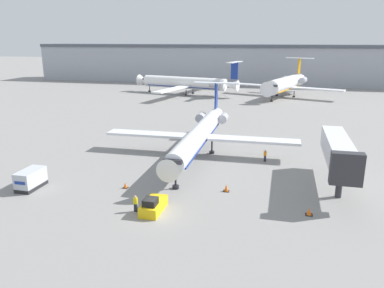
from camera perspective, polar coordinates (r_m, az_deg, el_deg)
name	(u,v)px	position (r m, az deg, el deg)	size (l,w,h in m)	color
ground_plane	(156,215)	(38.52, -5.44, -10.73)	(600.00, 600.00, 0.00)	gray
terminal_building	(255,64)	(153.24, 9.54, 11.94)	(180.00, 16.80, 15.06)	#9EA3AD
airplane_main	(200,134)	(56.51, 1.18, 1.58)	(29.66, 33.02, 9.39)	silver
pushback_tug	(153,205)	(39.08, -5.91, -9.29)	(1.86, 4.14, 1.76)	yellow
luggage_cart	(31,179)	(48.34, -23.37, -4.93)	(1.95, 3.82, 2.26)	#232326
worker_near_tug	(135,203)	(39.11, -8.61, -8.90)	(0.40, 0.25, 1.78)	#232838
worker_by_wing	(265,155)	(55.01, 11.08, -1.71)	(0.40, 0.24, 1.73)	#232838
traffic_cone_left	(125,185)	(45.42, -10.12, -6.21)	(0.62, 0.62, 0.70)	black
traffic_cone_right	(226,188)	(43.94, 5.24, -6.70)	(0.70, 0.70, 0.84)	black
traffic_cone_mid	(309,212)	(40.01, 17.42, -9.82)	(0.73, 0.73, 0.74)	black
airplane_parked_far_left	(187,83)	(120.22, -0.84, 9.30)	(35.46, 37.57, 10.63)	white
airplane_parked_far_right	(285,84)	(118.32, 13.99, 8.87)	(33.80, 30.23, 11.13)	white
jet_bridge	(338,151)	(46.86, 21.41, -1.06)	(3.20, 14.67, 6.19)	#2D2D33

